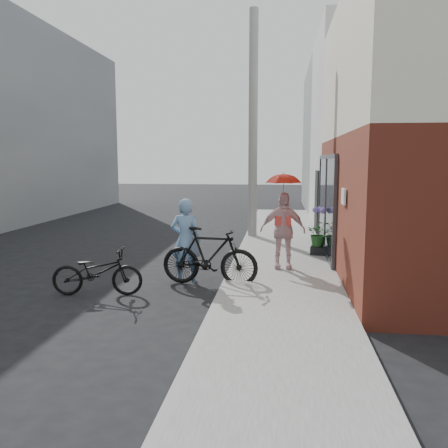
% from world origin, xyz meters
% --- Properties ---
extents(ground, '(80.00, 80.00, 0.00)m').
position_xyz_m(ground, '(0.00, 0.00, 0.00)').
color(ground, black).
rests_on(ground, ground).
extents(sidewalk, '(2.20, 24.00, 0.12)m').
position_xyz_m(sidewalk, '(2.10, 2.00, 0.06)').
color(sidewalk, gray).
rests_on(sidewalk, ground).
extents(curb, '(0.12, 24.00, 0.12)m').
position_xyz_m(curb, '(0.94, 2.00, 0.06)').
color(curb, '#9E9E99').
rests_on(curb, ground).
extents(plaster_building, '(8.00, 6.00, 7.00)m').
position_xyz_m(plaster_building, '(7.20, 9.00, 3.50)').
color(plaster_building, silver).
rests_on(plaster_building, ground).
extents(east_building_far, '(8.00, 8.00, 7.00)m').
position_xyz_m(east_building_far, '(7.20, 16.00, 3.50)').
color(east_building_far, slate).
rests_on(east_building_far, ground).
extents(utility_pole, '(0.28, 0.28, 7.00)m').
position_xyz_m(utility_pole, '(1.10, 6.00, 3.50)').
color(utility_pole, '#9E9E99').
rests_on(utility_pole, ground).
extents(officer, '(0.64, 0.43, 1.73)m').
position_xyz_m(officer, '(0.07, 0.57, 0.86)').
color(officer, '#7099C7').
rests_on(officer, ground).
extents(bike_left, '(1.73, 0.79, 0.88)m').
position_xyz_m(bike_left, '(-1.36, -0.62, 0.44)').
color(bike_left, black).
rests_on(bike_left, ground).
extents(bike_right, '(1.99, 0.72, 1.17)m').
position_xyz_m(bike_right, '(0.60, 0.35, 0.59)').
color(bike_right, black).
rests_on(bike_right, ground).
extents(kimono_woman, '(1.00, 0.44, 1.68)m').
position_xyz_m(kimono_woman, '(2.04, 1.52, 0.96)').
color(kimono_woman, beige).
rests_on(kimono_woman, sidewalk).
extents(parasol, '(0.78, 0.78, 0.68)m').
position_xyz_m(parasol, '(2.04, 1.52, 2.14)').
color(parasol, red).
rests_on(parasol, kimono_woman).
extents(planter, '(0.45, 0.45, 0.21)m').
position_xyz_m(planter, '(2.97, 3.19, 0.22)').
color(planter, black).
rests_on(planter, sidewalk).
extents(potted_plant, '(0.59, 0.51, 0.66)m').
position_xyz_m(potted_plant, '(2.97, 3.19, 0.65)').
color(potted_plant, '#255723').
rests_on(potted_plant, planter).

